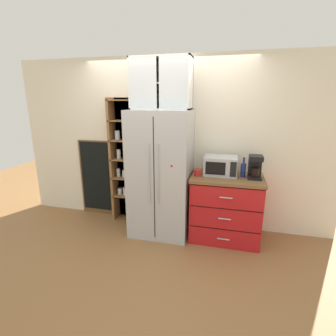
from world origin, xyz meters
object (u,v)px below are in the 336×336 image
microwave (221,166)px  mug_navy (228,174)px  refrigerator (161,174)px  mug_red (197,173)px  chalkboard_menu (97,178)px  bottle_cobalt (243,168)px  coffee_maker (255,167)px

microwave → mug_navy: 0.16m
refrigerator → microwave: 0.84m
microwave → mug_red: microwave is taller
mug_red → chalkboard_menu: bearing=168.1°
microwave → bottle_cobalt: (0.30, -0.02, -0.01)m
coffee_maker → mug_navy: bearing=-171.8°
microwave → mug_navy: microwave is taller
mug_navy → chalkboard_menu: chalkboard_menu is taller
coffee_maker → bottle_cobalt: (-0.15, 0.03, -0.04)m
mug_red → chalkboard_menu: (-1.75, 0.37, -0.32)m
refrigerator → chalkboard_menu: refrigerator is taller
bottle_cobalt → chalkboard_menu: bearing=173.7°
coffee_maker → bottle_cobalt: bearing=170.2°
refrigerator → microwave: (0.83, 0.08, 0.15)m
mug_red → bottle_cobalt: bottle_cobalt is taller
refrigerator → chalkboard_menu: (-1.23, 0.32, -0.25)m
refrigerator → coffee_maker: bearing=1.7°
microwave → chalkboard_menu: chalkboard_menu is taller
coffee_maker → bottle_cobalt: coffee_maker is taller
bottle_cobalt → coffee_maker: bearing=-9.8°
mug_red → mug_navy: size_ratio=1.09×
refrigerator → mug_navy: size_ratio=15.84×
refrigerator → bottle_cobalt: size_ratio=6.78×
microwave → bottle_cobalt: 0.30m
mug_navy → chalkboard_menu: 2.21m
mug_navy → chalkboard_menu: size_ratio=0.09×
mug_navy → chalkboard_menu: bearing=171.2°
mug_red → refrigerator: bearing=175.0°
microwave → coffee_maker: size_ratio=1.42×
refrigerator → chalkboard_menu: size_ratio=1.40×
microwave → mug_navy: bearing=-41.6°
coffee_maker → mug_red: size_ratio=2.50×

